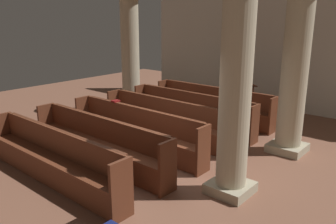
{
  "coord_description": "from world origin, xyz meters",
  "views": [
    {
      "loc": [
        4.66,
        -4.87,
        3.0
      ],
      "look_at": [
        -0.58,
        1.26,
        0.75
      ],
      "focal_mm": 36.92,
      "sensor_mm": 36.0,
      "label": 1
    }
  ],
  "objects": [
    {
      "name": "ground_plane",
      "position": [
        0.0,
        0.0,
        0.0
      ],
      "size": [
        19.2,
        19.2,
        0.0
      ],
      "primitive_type": "plane",
      "color": "brown"
    },
    {
      "name": "pew_row_0",
      "position": [
        -0.78,
        3.5,
        0.52
      ],
      "size": [
        3.87,
        0.46,
        0.98
      ],
      "color": "brown",
      "rests_on": "ground"
    },
    {
      "name": "pillar_far_side",
      "position": [
        -3.45,
        2.76,
        1.98
      ],
      "size": [
        0.83,
        0.83,
        3.82
      ],
      "color": "tan",
      "rests_on": "ground"
    },
    {
      "name": "pillar_aisle_side",
      "position": [
        1.93,
        2.53,
        1.98
      ],
      "size": [
        0.83,
        0.83,
        3.82
      ],
      "color": "tan",
      "rests_on": "ground"
    },
    {
      "name": "hymn_book",
      "position": [
        -1.64,
        0.52,
        1.0
      ],
      "size": [
        0.15,
        0.19,
        0.04
      ],
      "primitive_type": "cube",
      "color": "maroon",
      "rests_on": "pew_row_3"
    },
    {
      "name": "lectern",
      "position": [
        -0.16,
        4.46,
        0.45
      ],
      "size": [
        0.48,
        0.45,
        1.08
      ],
      "color": "#562B1A",
      "rests_on": "ground"
    },
    {
      "name": "pew_row_2",
      "position": [
        -0.78,
        1.39,
        0.52
      ],
      "size": [
        3.87,
        0.47,
        0.98
      ],
      "color": "brown",
      "rests_on": "ground"
    },
    {
      "name": "back_wall",
      "position": [
        0.0,
        6.08,
        2.25
      ],
      "size": [
        10.0,
        0.16,
        4.5
      ],
      "primitive_type": "cube",
      "color": "beige",
      "rests_on": "ground"
    },
    {
      "name": "pew_row_1",
      "position": [
        -0.78,
        2.45,
        0.52
      ],
      "size": [
        3.87,
        0.46,
        0.98
      ],
      "color": "brown",
      "rests_on": "ground"
    },
    {
      "name": "pillar_aisle_rear",
      "position": [
        1.93,
        0.01,
        1.98
      ],
      "size": [
        0.76,
        0.76,
        3.82
      ],
      "color": "tan",
      "rests_on": "ground"
    },
    {
      "name": "pew_row_5",
      "position": [
        -0.78,
        -1.78,
        0.52
      ],
      "size": [
        3.87,
        0.47,
        0.98
      ],
      "color": "brown",
      "rests_on": "ground"
    },
    {
      "name": "pew_row_4",
      "position": [
        -0.78,
        -0.72,
        0.52
      ],
      "size": [
        3.87,
        0.46,
        0.98
      ],
      "color": "brown",
      "rests_on": "ground"
    },
    {
      "name": "pew_row_3",
      "position": [
        -0.78,
        0.34,
        0.52
      ],
      "size": [
        3.87,
        0.46,
        0.98
      ],
      "color": "brown",
      "rests_on": "ground"
    }
  ]
}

